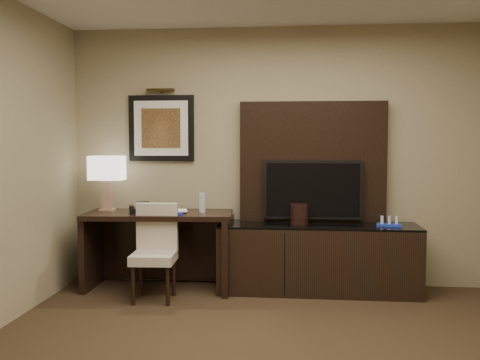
# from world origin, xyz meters

# --- Properties ---
(wall_back) EXTENTS (4.50, 0.01, 2.70)m
(wall_back) POSITION_xyz_m (0.00, 2.50, 1.35)
(wall_back) COLOR gray
(wall_back) RESTS_ON floor
(wall_front) EXTENTS (4.50, 0.01, 2.70)m
(wall_front) POSITION_xyz_m (0.00, -2.50, 1.35)
(wall_front) COLOR gray
(wall_front) RESTS_ON floor
(desk) EXTENTS (1.52, 0.73, 0.79)m
(desk) POSITION_xyz_m (-1.26, 2.15, 0.40)
(desk) COLOR black
(desk) RESTS_ON floor
(credenza) EXTENTS (1.99, 0.57, 0.68)m
(credenza) POSITION_xyz_m (0.35, 2.20, 0.34)
(credenza) COLOR black
(credenza) RESTS_ON floor
(tv_wall_panel) EXTENTS (1.50, 0.12, 1.30)m
(tv_wall_panel) POSITION_xyz_m (0.30, 2.44, 1.27)
(tv_wall_panel) COLOR black
(tv_wall_panel) RESTS_ON wall_back
(tv) EXTENTS (1.00, 0.08, 0.60)m
(tv) POSITION_xyz_m (0.30, 2.34, 1.02)
(tv) COLOR black
(tv) RESTS_ON tv_wall_panel
(artwork) EXTENTS (0.70, 0.04, 0.70)m
(artwork) POSITION_xyz_m (-1.30, 2.48, 1.65)
(artwork) COLOR black
(artwork) RESTS_ON wall_back
(picture_light) EXTENTS (0.04, 0.04, 0.30)m
(picture_light) POSITION_xyz_m (-1.30, 2.44, 2.05)
(picture_light) COLOR #403014
(picture_light) RESTS_ON wall_back
(desk_chair) EXTENTS (0.42, 0.48, 0.84)m
(desk_chair) POSITION_xyz_m (-1.21, 1.75, 0.42)
(desk_chair) COLOR beige
(desk_chair) RESTS_ON floor
(table_lamp) EXTENTS (0.42, 0.32, 0.60)m
(table_lamp) POSITION_xyz_m (-1.82, 2.24, 1.09)
(table_lamp) COLOR tan
(table_lamp) RESTS_ON desk
(desk_phone) EXTENTS (0.25, 0.24, 0.10)m
(desk_phone) POSITION_xyz_m (-1.44, 2.10, 0.84)
(desk_phone) COLOR black
(desk_phone) RESTS_ON desk
(blue_folder) EXTENTS (0.29, 0.36, 0.02)m
(blue_folder) POSITION_xyz_m (-1.12, 2.11, 0.80)
(blue_folder) COLOR #18239C
(blue_folder) RESTS_ON desk
(book) EXTENTS (0.17, 0.06, 0.23)m
(book) POSITION_xyz_m (-1.14, 2.16, 0.91)
(book) COLOR #9F967D
(book) RESTS_ON desk
(water_bottle) EXTENTS (0.07, 0.07, 0.20)m
(water_bottle) POSITION_xyz_m (-0.82, 2.18, 0.89)
(water_bottle) COLOR silver
(water_bottle) RESTS_ON desk
(ice_bucket) EXTENTS (0.19, 0.19, 0.20)m
(ice_bucket) POSITION_xyz_m (0.16, 2.22, 0.78)
(ice_bucket) COLOR black
(ice_bucket) RESTS_ON credenza
(minibar_tray) EXTENTS (0.26, 0.19, 0.09)m
(minibar_tray) POSITION_xyz_m (1.04, 2.16, 0.72)
(minibar_tray) COLOR #1B32B5
(minibar_tray) RESTS_ON credenza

